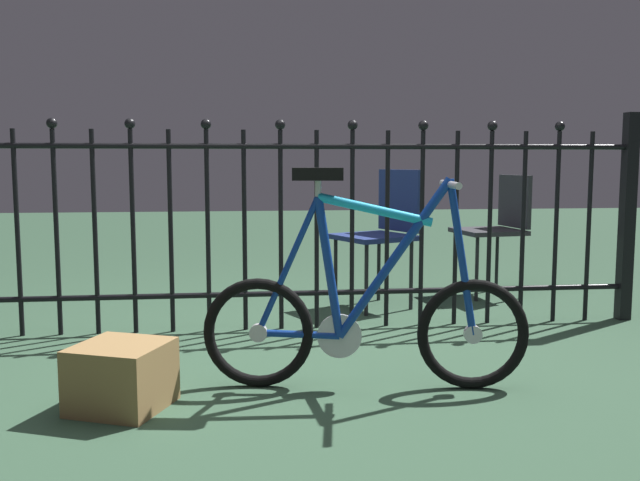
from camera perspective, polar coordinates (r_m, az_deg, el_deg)
The scene contains 6 objects.
ground_plane at distance 3.07m, azimuth -1.88°, elevation -10.79°, with size 20.00×20.00×0.00m, color #2E4B36.
iron_fence at distance 3.76m, azimuth -3.82°, elevation 1.67°, with size 4.01×0.07×1.19m.
bicycle at distance 2.82m, azimuth 3.67°, elevation -6.02°, with size 1.30×0.40×0.89m.
chair_charcoal at distance 4.89m, azimuth 14.42°, elevation 1.46°, with size 0.46×0.46×0.82m.
chair_navy at distance 4.38m, azimuth 5.29°, elevation 1.30°, with size 0.56×0.56×0.86m.
display_crate at distance 2.73m, azimuth -15.92°, elevation -10.62°, with size 0.31×0.31×0.24m, color olive.
Camera 1 is at (-0.24, -2.93, 0.91)m, focal length 39.13 mm.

